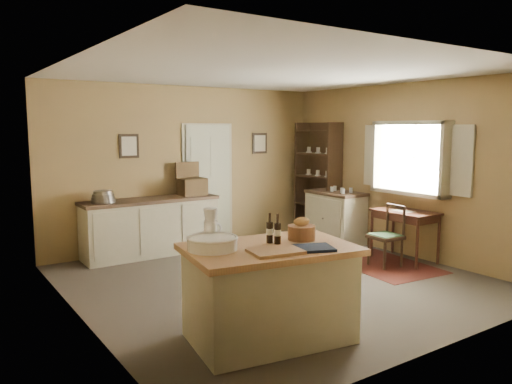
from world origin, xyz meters
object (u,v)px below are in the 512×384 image
work_island (268,290)px  writing_desk (405,217)px  right_cabinet (335,216)px  sideboard (152,225)px  desk_chair (385,237)px  shelving_unit (319,179)px

work_island → writing_desk: bearing=28.3°
work_island → right_cabinet: bearing=47.7°
writing_desk → sideboard: bearing=140.5°
right_cabinet → writing_desk: bearing=-90.0°
desk_chair → work_island: bearing=-154.0°
right_cabinet → shelving_unit: size_ratio=0.50×
work_island → sideboard: size_ratio=0.79×
sideboard → shelving_unit: shelving_unit is taller
shelving_unit → sideboard: bearing=173.3°
work_island → desk_chair: size_ratio=1.95×
writing_desk → shelving_unit: (0.15, 2.12, 0.38)m
work_island → right_cabinet: 4.28m
right_cabinet → shelving_unit: bearing=75.8°
work_island → shelving_unit: shelving_unit is taller
desk_chair → right_cabinet: bearing=78.0°
shelving_unit → desk_chair: bearing=-106.4°
writing_desk → desk_chair: desk_chair is taller
work_island → desk_chair: 3.08m
work_island → sideboard: work_island is taller
sideboard → desk_chair: sideboard is taller
sideboard → right_cabinet: size_ratio=2.06×
right_cabinet → shelving_unit: shelving_unit is taller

